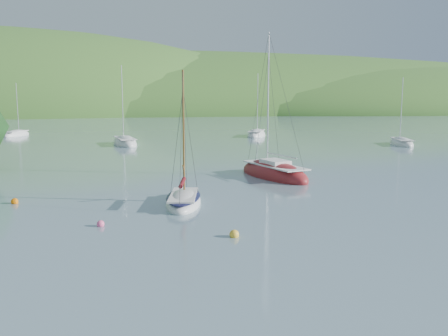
{
  "coord_description": "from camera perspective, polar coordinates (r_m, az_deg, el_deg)",
  "views": [
    {
      "loc": [
        -4.31,
        -22.58,
        7.06
      ],
      "look_at": [
        0.65,
        8.0,
        2.29
      ],
      "focal_mm": 40.0,
      "sensor_mm": 36.0,
      "label": 1
    }
  ],
  "objects": [
    {
      "name": "distant_sloop_b",
      "position": [
        79.59,
        3.73,
        3.77
      ],
      "size": [
        5.21,
        7.98,
        10.75
      ],
      "rotation": [
        0.0,
        0.0,
        -0.37
      ],
      "color": "white",
      "rests_on": "ground"
    },
    {
      "name": "distant_sloop_d",
      "position": [
        70.62,
        19.62,
        2.64
      ],
      "size": [
        3.71,
        7.12,
        9.67
      ],
      "rotation": [
        0.0,
        0.0,
        -0.21
      ],
      "color": "white",
      "rests_on": "ground"
    },
    {
      "name": "sloop_red",
      "position": [
        41.76,
        5.72,
        -0.7
      ],
      "size": [
        5.62,
        9.2,
        12.87
      ],
      "rotation": [
        0.0,
        0.0,
        0.33
      ],
      "color": "maroon",
      "rests_on": "ground"
    },
    {
      "name": "distant_sloop_a",
      "position": [
        68.0,
        -11.26,
        2.78
      ],
      "size": [
        4.37,
        8.4,
        11.41
      ],
      "rotation": [
        0.0,
        0.0,
        0.2
      ],
      "color": "white",
      "rests_on": "ground"
    },
    {
      "name": "ground",
      "position": [
        24.05,
        1.55,
        -8.33
      ],
      "size": [
        700.0,
        700.0,
        0.0
      ],
      "primitive_type": "plane",
      "color": "gray",
      "rests_on": "ground"
    },
    {
      "name": "distant_sloop_c",
      "position": [
        86.59,
        -22.64,
        3.51
      ],
      "size": [
        4.13,
        6.81,
        9.17
      ],
      "rotation": [
        0.0,
        0.0,
        -0.31
      ],
      "color": "white",
      "rests_on": "ground"
    },
    {
      "name": "shoreline_hills",
      "position": [
        195.21,
        -10.84,
        6.52
      ],
      "size": [
        690.0,
        135.0,
        56.0
      ],
      "color": "#356D29",
      "rests_on": "ground"
    },
    {
      "name": "daysailer_white",
      "position": [
        31.64,
        -4.65,
        -3.79
      ],
      "size": [
        3.05,
        6.12,
        9.0
      ],
      "rotation": [
        0.0,
        0.0,
        -0.16
      ],
      "color": "white",
      "rests_on": "ground"
    },
    {
      "name": "mooring_buoys",
      "position": [
        28.17,
        -12.28,
        -5.72
      ],
      "size": [
        12.94,
        9.96,
        0.48
      ],
      "color": "yellow",
      "rests_on": "ground"
    }
  ]
}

